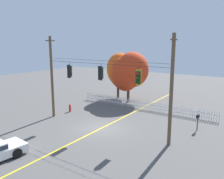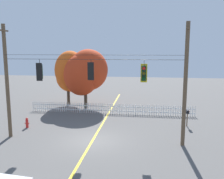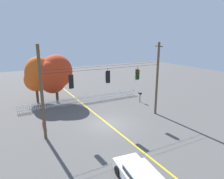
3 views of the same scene
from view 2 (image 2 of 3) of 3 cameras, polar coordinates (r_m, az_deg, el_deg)
The scene contains 11 objects.
ground at distance 17.80m, azimuth -4.50°, elevation -11.61°, with size 80.00×80.00×0.00m, color #565451.
lane_centerline_stripe at distance 17.80m, azimuth -4.50°, elevation -11.60°, with size 0.16×36.00×0.01m, color gold.
signal_support_span at distance 16.78m, azimuth -4.68°, elevation 1.61°, with size 12.52×1.10×8.04m.
traffic_signal_northbound_secondary at distance 17.83m, azimuth -16.23°, elevation 3.95°, with size 0.43×0.38×1.49m.
traffic_signal_westbound_side at distance 16.69m, azimuth -4.82°, elevation 4.26°, with size 0.43×0.38×1.38m.
traffic_signal_eastbound_side at distance 16.32m, azimuth 7.34°, elevation 3.74°, with size 0.43×0.38×1.49m.
white_picket_fence at distance 24.59m, azimuth -0.34°, elevation -4.42°, with size 16.21×0.06×1.00m.
autumn_maple_near_fence at distance 28.23m, azimuth -9.53°, elevation 3.72°, with size 3.59×3.60×6.15m.
autumn_maple_mid at distance 26.76m, azimuth -6.13°, elevation 3.99°, with size 4.64×4.06×6.33m.
fire_hydrant at distance 21.50m, azimuth -18.94°, elevation -7.24°, with size 0.38×0.22×0.83m.
roadside_mailbox at distance 21.45m, azimuth 16.93°, elevation -5.14°, with size 0.25×0.44×1.40m.
Camera 2 is at (3.60, -16.23, 6.36)m, focal length 39.80 mm.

